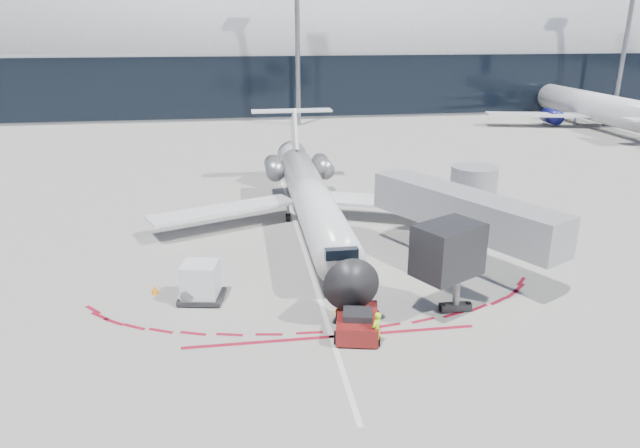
{
  "coord_description": "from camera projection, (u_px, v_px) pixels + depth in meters",
  "views": [
    {
      "loc": [
        -3.99,
        -34.86,
        14.03
      ],
      "look_at": [
        0.93,
        -1.34,
        2.09
      ],
      "focal_mm": 32.0,
      "sensor_mm": 36.0,
      "label": 1
    }
  ],
  "objects": [
    {
      "name": "regional_jet",
      "position": [
        310.0,
        195.0,
        40.95
      ],
      "size": [
        23.23,
        28.64,
        7.17
      ],
      "color": "silver",
      "rests_on": "ground"
    },
    {
      "name": "apron_centerline",
      "position": [
        300.0,
        237.0,
        39.6
      ],
      "size": [
        0.25,
        40.0,
        0.01
      ],
      "primitive_type": "cube",
      "color": "silver",
      "rests_on": "ground"
    },
    {
      "name": "safety_cone_left",
      "position": [
        155.0,
        289.0,
        31.24
      ],
      "size": [
        0.39,
        0.39,
        0.54
      ],
      "primitive_type": "cone",
      "color": "orange",
      "rests_on": "ground"
    },
    {
      "name": "safety_cone_right",
      "position": [
        338.0,
        308.0,
        29.23
      ],
      "size": [
        0.34,
        0.34,
        0.47
      ],
      "primitive_type": "cone",
      "color": "orange",
      "rests_on": "ground"
    },
    {
      "name": "pushback_tug",
      "position": [
        357.0,
        322.0,
        27.19
      ],
      "size": [
        2.66,
        5.05,
        1.29
      ],
      "rotation": [
        0.0,
        0.0,
        -0.22
      ],
      "color": "#54120C",
      "rests_on": "ground"
    },
    {
      "name": "apron_stop_bar",
      "position": [
        332.0,
        337.0,
        27.0
      ],
      "size": [
        14.0,
        0.25,
        0.01
      ],
      "primitive_type": "cube",
      "color": "maroon",
      "rests_on": "ground"
    },
    {
      "name": "terminal_building",
      "position": [
        257.0,
        58.0,
        95.53
      ],
      "size": [
        150.0,
        24.15,
        24.0
      ],
      "color": "#9A9EA0",
      "rests_on": "ground"
    },
    {
      "name": "jet_bridge",
      "position": [
        465.0,
        212.0,
        35.27
      ],
      "size": [
        10.03,
        15.2,
        4.9
      ],
      "color": "gray",
      "rests_on": "ground"
    },
    {
      "name": "light_mast_east",
      "position": [
        627.0,
        34.0,
        85.91
      ],
      "size": [
        0.7,
        0.7,
        25.0
      ],
      "primitive_type": "cylinder",
      "color": "slate",
      "rests_on": "ground"
    },
    {
      "name": "light_mast_centre",
      "position": [
        297.0,
        35.0,
        79.06
      ],
      "size": [
        0.7,
        0.7,
        25.0
      ],
      "primitive_type": "cylinder",
      "color": "slate",
      "rests_on": "ground"
    },
    {
      "name": "ground",
      "position": [
        303.0,
        248.0,
        37.74
      ],
      "size": [
        260.0,
        260.0,
        0.0
      ],
      "primitive_type": "plane",
      "color": "gray",
      "rests_on": "ground"
    },
    {
      "name": "uld_container",
      "position": [
        201.0,
        282.0,
        30.24
      ],
      "size": [
        2.59,
        2.31,
        2.14
      ],
      "rotation": [
        0.0,
        0.0,
        -0.18
      ],
      "color": "black",
      "rests_on": "ground"
    },
    {
      "name": "ramp_worker",
      "position": [
        376.0,
        330.0,
        25.9
      ],
      "size": [
        0.75,
        0.75,
        1.76
      ],
      "primitive_type": "imported",
      "rotation": [
        0.0,
        0.0,
        3.91
      ],
      "color": "#BDFF1A",
      "rests_on": "ground"
    },
    {
      "name": "bg_airliner_1",
      "position": [
        590.0,
        85.0,
        81.56
      ],
      "size": [
        34.96,
        37.01,
        11.31
      ],
      "primitive_type": null,
      "color": "silver",
      "rests_on": "ground"
    }
  ]
}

